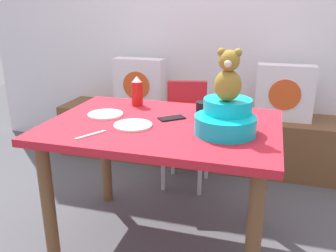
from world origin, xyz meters
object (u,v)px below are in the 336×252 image
infant_seat_teal (226,118)px  dinner_plate_near (133,125)px  coffee_mug (204,110)px  cell_phone (172,118)px  pillow_floral_left (139,84)px  teddy_bear (228,77)px  book_stack (183,107)px  ketchup_bottle (137,92)px  pillow_floral_right (285,93)px  dinner_plate_far (105,114)px  dining_table (163,142)px  highchair (186,120)px

infant_seat_teal → dinner_plate_near: size_ratio=1.65×
coffee_mug → cell_phone: 0.18m
pillow_floral_left → teddy_bear: size_ratio=1.76×
book_stack → infant_seat_teal: size_ratio=0.61×
ketchup_bottle → pillow_floral_right: bearing=43.9°
infant_seat_teal → ketchup_bottle: 0.69m
pillow_floral_right → book_stack: (-0.82, 0.02, -0.19)m
teddy_bear → cell_phone: 0.44m
dinner_plate_near → dinner_plate_far: (-0.22, 0.14, 0.00)m
pillow_floral_right → dining_table: bearing=-119.2°
dining_table → dinner_plate_near: 0.20m
book_stack → cell_phone: cell_phone is taller
pillow_floral_right → dining_table: size_ratio=0.36×
coffee_mug → infant_seat_teal: bearing=-52.1°
highchair → ketchup_bottle: (-0.21, -0.45, 0.31)m
dining_table → teddy_bear: bearing=-8.8°
infant_seat_teal → dinner_plate_far: size_ratio=1.65×
pillow_floral_left → coffee_mug: pillow_floral_left is taller
highchair → coffee_mug: size_ratio=6.58×
book_stack → infant_seat_teal: bearing=-67.4°
pillow_floral_right → highchair: 0.82m
ketchup_bottle → coffee_mug: 0.47m
dinner_plate_far → dining_table: bearing=-6.3°
ketchup_bottle → cell_phone: size_ratio=1.28×
pillow_floral_right → ketchup_bottle: ketchup_bottle is taller
pillow_floral_right → highchair: bearing=-149.0°
book_stack → dining_table: (0.17, -1.18, 0.13)m
book_stack → highchair: 0.46m
dining_table → infant_seat_teal: bearing=-8.7°
dining_table → dinner_plate_far: dinner_plate_far is taller
ketchup_bottle → cell_phone: bearing=-36.5°
pillow_floral_right → cell_phone: size_ratio=3.06×
coffee_mug → dinner_plate_near: 0.40m
book_stack → dinner_plate_far: bearing=-98.9°
coffee_mug → pillow_floral_right: bearing=66.0°
dinner_plate_near → cell_phone: dinner_plate_near is taller
coffee_mug → dinner_plate_near: (-0.33, -0.23, -0.04)m
coffee_mug → cell_phone: bearing=-162.3°
infant_seat_teal → coffee_mug: bearing=127.9°
pillow_floral_left → infant_seat_teal: same height
pillow_floral_right → infant_seat_teal: 1.26m
teddy_bear → coffee_mug: size_ratio=2.08×
pillow_floral_right → teddy_bear: (-0.31, -1.21, 0.34)m
dinner_plate_far → teddy_bear: bearing=-7.6°
pillow_floral_right → book_stack: pillow_floral_right is taller
cell_phone → dinner_plate_far: bearing=55.6°
cell_phone → ketchup_bottle: bearing=12.6°
dinner_plate_near → pillow_floral_right: bearing=58.1°
dining_table → dinner_plate_near: size_ratio=6.12×
teddy_bear → coffee_mug: teddy_bear is taller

